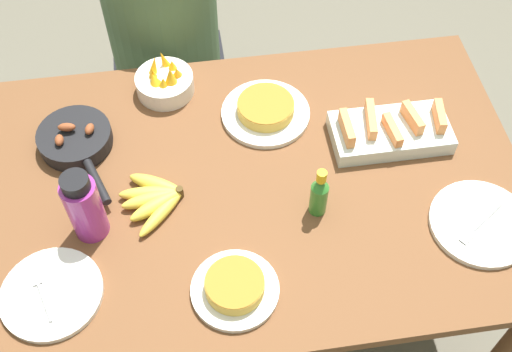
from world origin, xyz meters
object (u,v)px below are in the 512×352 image
(frittata_plate_center, at_px, (235,287))
(fruit_bowl_mango, at_px, (165,82))
(melon_tray, at_px, (390,131))
(empty_plate_far_left, at_px, (52,294))
(empty_plate_near_front, at_px, (480,223))
(skillet, at_px, (76,140))
(water_bottle, at_px, (84,207))
(hot_sauce_bottle, at_px, (319,194))
(person_figure, at_px, (169,62))
(banana_bunch, at_px, (155,198))
(frittata_plate_side, at_px, (266,110))

(frittata_plate_center, distance_m, fruit_bowl_mango, 0.71)
(melon_tray, relative_size, empty_plate_far_left, 1.34)
(empty_plate_near_front, bearing_deg, skillet, 158.02)
(skillet, xyz_separation_m, water_bottle, (0.04, -0.29, 0.08))
(empty_plate_near_front, relative_size, fruit_bowl_mango, 1.53)
(empty_plate_far_left, relative_size, water_bottle, 1.12)
(melon_tray, xyz_separation_m, skillet, (-0.89, 0.10, -0.00))
(fruit_bowl_mango, bearing_deg, empty_plate_far_left, -116.30)
(empty_plate_far_left, height_order, hot_sauce_bottle, hot_sauce_bottle)
(person_figure, bearing_deg, melon_tray, -45.95)
(banana_bunch, distance_m, fruit_bowl_mango, 0.41)
(banana_bunch, height_order, person_figure, person_figure)
(empty_plate_near_front, bearing_deg, banana_bunch, 166.78)
(empty_plate_far_left, xyz_separation_m, hot_sauce_bottle, (0.69, 0.15, 0.06))
(banana_bunch, relative_size, frittata_plate_side, 0.85)
(water_bottle, bearing_deg, banana_bunch, 19.70)
(hot_sauce_bottle, relative_size, person_figure, 0.14)
(hot_sauce_bottle, bearing_deg, empty_plate_near_front, -14.93)
(empty_plate_near_front, bearing_deg, frittata_plate_side, 137.18)
(fruit_bowl_mango, bearing_deg, banana_bunch, -97.35)
(melon_tray, xyz_separation_m, frittata_plate_side, (-0.34, 0.14, -0.01))
(frittata_plate_center, height_order, frittata_plate_side, frittata_plate_center)
(frittata_plate_center, bearing_deg, water_bottle, 146.11)
(empty_plate_far_left, bearing_deg, frittata_plate_center, -7.04)
(melon_tray, height_order, frittata_plate_side, melon_tray)
(melon_tray, height_order, person_figure, person_figure)
(frittata_plate_side, distance_m, water_bottle, 0.61)
(melon_tray, height_order, empty_plate_far_left, melon_tray)
(frittata_plate_side, relative_size, empty_plate_near_front, 0.98)
(banana_bunch, height_order, hot_sauce_bottle, hot_sauce_bottle)
(water_bottle, bearing_deg, empty_plate_near_front, -7.72)
(empty_plate_far_left, relative_size, hot_sauce_bottle, 1.51)
(frittata_plate_center, xyz_separation_m, empty_plate_near_front, (0.66, 0.10, -0.01))
(water_bottle, bearing_deg, person_figure, 74.55)
(banana_bunch, relative_size, empty_plate_far_left, 0.89)
(skillet, distance_m, frittata_plate_center, 0.65)
(skillet, xyz_separation_m, hot_sauce_bottle, (0.63, -0.31, 0.04))
(fruit_bowl_mango, relative_size, hot_sauce_bottle, 1.05)
(banana_bunch, xyz_separation_m, frittata_plate_side, (0.34, 0.26, 0.00))
(frittata_plate_center, distance_m, empty_plate_near_front, 0.67)
(skillet, relative_size, water_bottle, 1.58)
(frittata_plate_side, height_order, hot_sauce_bottle, hot_sauce_bottle)
(empty_plate_near_front, bearing_deg, water_bottle, 172.28)
(banana_bunch, distance_m, skillet, 0.31)
(frittata_plate_center, bearing_deg, melon_tray, 39.80)
(skillet, relative_size, frittata_plate_center, 1.61)
(empty_plate_near_front, xyz_separation_m, water_bottle, (-1.00, 0.14, 0.10))
(frittata_plate_side, distance_m, empty_plate_near_front, 0.68)
(frittata_plate_center, bearing_deg, hot_sauce_bottle, 39.81)
(skillet, bearing_deg, water_bottle, -11.98)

